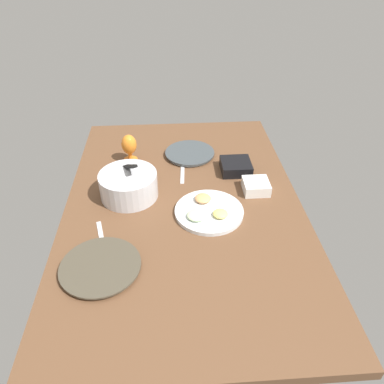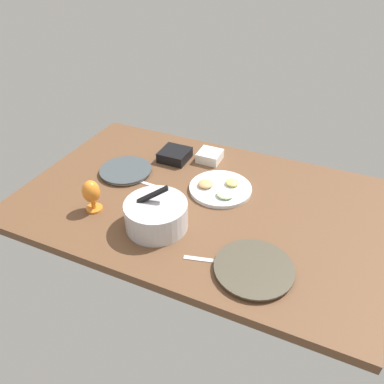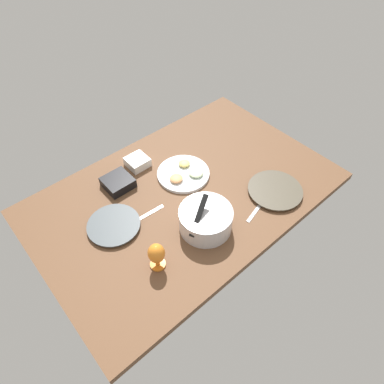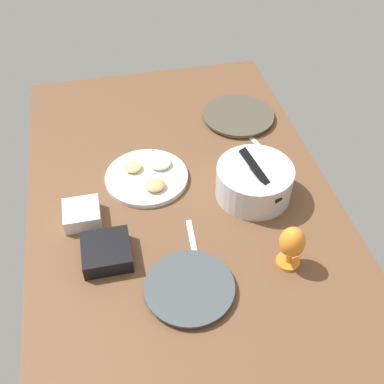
% 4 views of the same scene
% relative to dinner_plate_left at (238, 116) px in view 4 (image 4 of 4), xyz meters
% --- Properties ---
extents(ground_plane, '(1.60, 1.04, 0.04)m').
position_rel_dinner_plate_left_xyz_m(ground_plane, '(0.36, -0.32, -0.03)').
color(ground_plane, brown).
extents(dinner_plate_left, '(0.29, 0.29, 0.02)m').
position_rel_dinner_plate_left_xyz_m(dinner_plate_left, '(0.00, 0.00, 0.00)').
color(dinner_plate_left, beige).
rests_on(dinner_plate_left, ground_plane).
extents(dinner_plate_right, '(0.26, 0.26, 0.02)m').
position_rel_dinner_plate_left_xyz_m(dinner_plate_right, '(0.78, -0.37, 0.00)').
color(dinner_plate_right, silver).
rests_on(dinner_plate_right, ground_plane).
extents(mixing_bowl, '(0.26, 0.26, 0.18)m').
position_rel_dinner_plate_left_xyz_m(mixing_bowl, '(0.44, -0.08, 0.05)').
color(mixing_bowl, silver).
rests_on(mixing_bowl, ground_plane).
extents(fruit_platter, '(0.29, 0.29, 0.04)m').
position_rel_dinner_plate_left_xyz_m(fruit_platter, '(0.29, -0.42, 0.00)').
color(fruit_platter, silver).
rests_on(fruit_platter, ground_plane).
extents(hurricane_glass_orange, '(0.08, 0.08, 0.15)m').
position_rel_dinner_plate_left_xyz_m(hurricane_glass_orange, '(0.74, -0.06, 0.08)').
color(hurricane_glass_orange, orange).
rests_on(hurricane_glass_orange, ground_plane).
extents(square_bowl_white, '(0.12, 0.12, 0.05)m').
position_rel_dinner_plate_left_xyz_m(square_bowl_white, '(0.43, -0.65, 0.02)').
color(square_bowl_white, white).
rests_on(square_bowl_white, ground_plane).
extents(square_bowl_black, '(0.15, 0.15, 0.05)m').
position_rel_dinner_plate_left_xyz_m(square_bowl_black, '(0.61, -0.59, 0.02)').
color(square_bowl_black, black).
rests_on(square_bowl_black, ground_plane).
extents(fork_by_left_plate, '(0.18, 0.06, 0.01)m').
position_rel_dinner_plate_left_xyz_m(fork_by_left_plate, '(0.17, 0.02, -0.01)').
color(fork_by_left_plate, silver).
rests_on(fork_by_left_plate, ground_plane).
extents(fork_by_right_plate, '(0.18, 0.03, 0.01)m').
position_rel_dinner_plate_left_xyz_m(fork_by_right_plate, '(0.60, -0.32, -0.01)').
color(fork_by_right_plate, silver).
rests_on(fork_by_right_plate, ground_plane).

